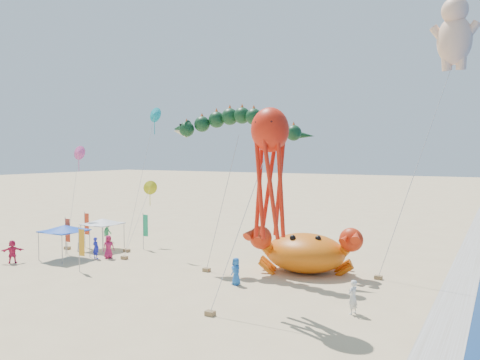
# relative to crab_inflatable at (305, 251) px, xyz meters

# --- Properties ---
(ground) EXTENTS (320.00, 320.00, 0.00)m
(ground) POSITION_rel_crab_inflatable_xyz_m (-2.14, -3.92, -1.49)
(ground) COLOR #D1B784
(ground) RESTS_ON ground
(foam_strip) EXTENTS (320.00, 320.00, 0.00)m
(foam_strip) POSITION_rel_crab_inflatable_xyz_m (9.86, -3.92, -1.48)
(foam_strip) COLOR silver
(foam_strip) RESTS_ON ground
(crab_inflatable) EXTENTS (7.73, 6.49, 3.39)m
(crab_inflatable) POSITION_rel_crab_inflatable_xyz_m (0.00, 0.00, 0.00)
(crab_inflatable) COLOR #D75E0B
(crab_inflatable) RESTS_ON ground
(dragon_kite) EXTENTS (10.66, 3.64, 11.37)m
(dragon_kite) POSITION_rel_crab_inflatable_xyz_m (-4.78, -1.22, 8.70)
(dragon_kite) COLOR black
(dragon_kite) RESTS_ON ground
(cherub_kite) EXTENTS (5.45, 2.24, 18.17)m
(cherub_kite) POSITION_rel_crab_inflatable_xyz_m (9.14, 1.81, 14.48)
(cherub_kite) COLOR #FFC39B
(cherub_kite) RESTS_ON ground
(octopus_kite) EXTENTS (3.53, 3.42, 10.77)m
(octopus_kite) POSITION_rel_crab_inflatable_xyz_m (1.33, -8.42, 6.39)
(octopus_kite) COLOR red
(octopus_kite) RESTS_ON ground
(canopy_blue) EXTENTS (3.24, 3.24, 2.71)m
(canopy_blue) POSITION_rel_crab_inflatable_xyz_m (-18.22, -5.42, 0.95)
(canopy_blue) COLOR gray
(canopy_blue) RESTS_ON ground
(canopy_white) EXTENTS (3.09, 3.09, 2.71)m
(canopy_white) POSITION_rel_crab_inflatable_xyz_m (-18.38, -1.19, 0.95)
(canopy_white) COLOR gray
(canopy_white) RESTS_ON ground
(feather_flags) EXTENTS (7.06, 8.31, 3.20)m
(feather_flags) POSITION_rel_crab_inflatable_xyz_m (-16.99, -3.24, 0.52)
(feather_flags) COLOR gray
(feather_flags) RESTS_ON ground
(beachgoers) EXTENTS (26.90, 11.47, 1.86)m
(beachgoers) POSITION_rel_crab_inflatable_xyz_m (-15.07, -3.89, -0.60)
(beachgoers) COLOR blue
(beachgoers) RESTS_ON ground
(small_kites) EXTENTS (9.08, 6.74, 12.37)m
(small_kites) POSITION_rel_crab_inflatable_xyz_m (-17.27, 0.55, 6.12)
(small_kites) COLOR #D64793
(small_kites) RESTS_ON ground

